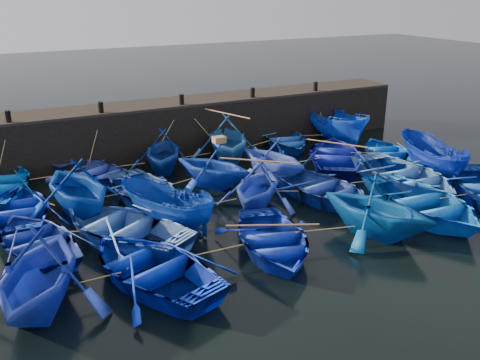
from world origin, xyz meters
name	(u,v)px	position (x,y,z in m)	size (l,w,h in m)	color
ground	(280,225)	(0.00, 0.00, 0.00)	(120.00, 120.00, 0.00)	black
quay_wall	(176,127)	(0.00, 10.50, 1.25)	(26.00, 2.50, 2.50)	black
quay_top	(175,102)	(0.00, 10.50, 2.56)	(26.00, 2.50, 0.12)	black
bollard_0	(8,116)	(-8.00, 9.60, 2.87)	(0.24, 0.24, 0.50)	black
bollard_1	(101,107)	(-4.00, 9.60, 2.87)	(0.24, 0.24, 0.50)	black
bollard_2	(182,99)	(0.00, 9.60, 2.87)	(0.24, 0.24, 0.50)	black
bollard_3	(253,92)	(4.00, 9.60, 2.87)	(0.24, 0.24, 0.50)	black
bollard_4	(315,86)	(8.00, 9.60, 2.87)	(0.24, 0.24, 0.50)	black
boat_1	(95,172)	(-4.93, 7.61, 0.46)	(3.16, 4.42, 0.92)	#273B9B
boat_2	(163,151)	(-1.78, 7.55, 1.01)	(3.32, 3.85, 2.03)	navy
boat_3	(227,138)	(1.53, 7.60, 1.19)	(3.89, 4.51, 2.38)	#1E5797
boat_4	(286,140)	(5.31, 8.26, 0.46)	(3.18, 4.45, 0.92)	navy
boat_5	(337,125)	(8.34, 7.89, 0.98)	(1.91, 5.06, 1.96)	#0C37C1
boat_6	(20,208)	(-8.32, 4.73, 0.47)	(3.25, 4.54, 0.94)	#0720AE
boat_7	(78,186)	(-6.27, 4.27, 1.16)	(3.80, 4.40, 2.32)	navy
boat_8	(145,191)	(-3.69, 4.29, 0.50)	(3.47, 4.85, 1.01)	#2C51A9
boat_9	(213,165)	(-0.54, 4.67, 0.97)	(3.18, 3.69, 1.94)	#092C94
boat_10	(273,157)	(2.28, 4.47, 0.98)	(3.20, 3.72, 1.96)	blue
boat_11	(336,155)	(5.85, 4.56, 0.56)	(3.85, 5.38, 1.12)	navy
boat_12	(387,152)	(8.59, 4.06, 0.45)	(3.13, 4.37, 0.91)	blue
boat_13	(36,239)	(-8.13, 1.77, 0.47)	(3.23, 4.52, 0.94)	navy
boat_14	(123,226)	(-5.39, 1.34, 0.55)	(3.78, 5.29, 1.10)	blue
boat_15	(166,207)	(-3.71, 1.69, 0.78)	(1.53, 4.05, 1.57)	navy
boat_16	(258,185)	(0.03, 1.77, 0.96)	(3.14, 3.64, 1.92)	blue
boat_17	(323,188)	(2.77, 1.26, 0.51)	(3.53, 4.94, 1.02)	navy
boat_18	(405,175)	(6.70, 0.85, 0.59)	(4.05, 5.67, 1.18)	blue
boat_19	(431,157)	(8.88, 1.53, 0.86)	(1.67, 4.44, 1.72)	#011680
boat_20	(37,272)	(-8.47, -1.74, 1.16)	(3.80, 4.41, 2.32)	#152BA1
boat_21	(152,266)	(-5.38, -1.70, 0.54)	(3.70, 5.17, 1.07)	#001A9D
boat_22	(272,240)	(-1.34, -1.73, 0.48)	(3.34, 4.67, 0.97)	#0B2298
boat_23	(377,207)	(2.49, -2.25, 1.08)	(3.53, 4.10, 2.16)	navy
boat_24	(423,202)	(5.18, -1.73, 0.59)	(4.04, 5.65, 1.17)	blue
wooden_crate	(219,140)	(-0.24, 4.67, 2.07)	(0.51, 0.41, 0.26)	olive
mooring_ropes	(224,163)	(0.12, 4.97, 0.89)	(17.21, 11.79, 2.10)	tan
loose_oars	(274,154)	(1.52, 3.05, 1.62)	(9.45, 11.41, 1.47)	#99724C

